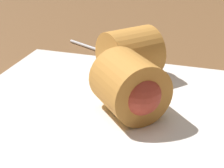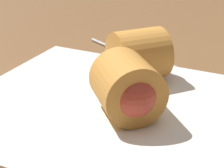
{
  "view_description": "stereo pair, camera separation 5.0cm",
  "coord_description": "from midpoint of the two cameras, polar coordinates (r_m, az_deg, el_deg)",
  "views": [
    {
      "loc": [
        -7.81,
        36.17,
        22.7
      ],
      "look_at": [
        2.72,
        2.54,
        6.0
      ],
      "focal_mm": 60.0,
      "sensor_mm": 36.0,
      "label": 1
    },
    {
      "loc": [
        -12.47,
        34.34,
        22.7
      ],
      "look_at": [
        2.72,
        2.54,
        6.0
      ],
      "focal_mm": 60.0,
      "sensor_mm": 36.0,
      "label": 2
    }
  ],
  "objects": [
    {
      "name": "roll_front_left",
      "position": [
        0.37,
        -0.86,
        -0.64
      ],
      "size": [
        8.77,
        8.76,
        6.25
      ],
      "color": "#C68438",
      "rests_on": "serving_plate"
    },
    {
      "name": "spoon",
      "position": [
        0.53,
        2.14,
        3.08
      ],
      "size": [
        18.48,
        10.19,
        1.27
      ],
      "color": "silver",
      "rests_on": "table_surface"
    },
    {
      "name": "table_surface",
      "position": [
        0.43,
        1.16,
        -5.25
      ],
      "size": [
        180.0,
        140.0,
        2.0
      ],
      "color": "brown",
      "rests_on": "ground"
    },
    {
      "name": "serving_plate",
      "position": [
        0.4,
        -3.55,
        -4.26
      ],
      "size": [
        31.87,
        26.6,
        1.5
      ],
      "color": "white",
      "rests_on": "table_surface"
    },
    {
      "name": "roll_front_right",
      "position": [
        0.45,
        0.11,
        4.63
      ],
      "size": [
        8.76,
        8.75,
        6.25
      ],
      "color": "#C68438",
      "rests_on": "serving_plate"
    }
  ]
}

